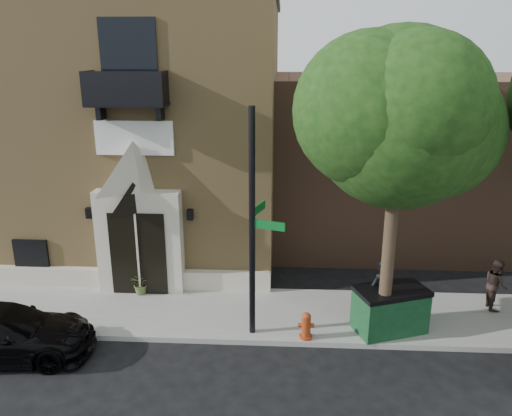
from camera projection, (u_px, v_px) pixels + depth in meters
The scene contains 12 objects.
ground at pixel (153, 342), 13.09m from camera, with size 120.00×120.00×0.00m, color black.
sidewalk at pixel (200, 312), 14.44m from camera, with size 42.00×3.00×0.15m, color gray.
church at pixel (122, 123), 19.43m from camera, with size 12.20×11.01×9.30m.
neighbour_building at pixel (498, 158), 20.07m from camera, with size 18.00×8.00×6.40m, color brown.
street_tree_left at pixel (402, 117), 11.35m from camera, with size 4.97×4.38×7.77m.
black_sedan at pixel (1, 333), 12.31m from camera, with size 1.82×4.49×1.30m, color black.
street_sign at pixel (253, 226), 12.42m from camera, with size 0.91×1.13×5.95m.
fire_hydrant at pixel (306, 326), 12.91m from camera, with size 0.42×0.34×0.74m.
dumpster at pixel (390, 309), 13.22m from camera, with size 2.10×1.62×1.21m.
planter at pixel (141, 284), 15.31m from camera, with size 0.61×0.52×0.67m, color #546532.
pedestrian_near at pixel (380, 292), 13.50m from camera, with size 0.68×0.44×1.85m, color black.
pedestrian_far at pixel (496, 284), 14.35m from camera, with size 0.73×0.57×1.49m, color black.
Camera 1 is at (3.32, -11.26, 7.29)m, focal length 35.00 mm.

